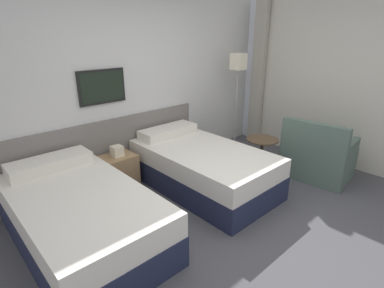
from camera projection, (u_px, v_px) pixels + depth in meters
The scene contains 9 objects.
ground_plane at pixel (245, 227), 3.31m from camera, with size 16.00×16.00×0.00m, color #47474C.
wall_headboard at pixel (134, 87), 4.24m from camera, with size 10.00×0.10×2.70m.
wall_window at pixel (366, 83), 4.35m from camera, with size 0.21×4.52×2.70m.
bed_near_door at pixel (81, 216), 3.02m from camera, with size 1.11×1.98×0.70m.
bed_near_window at pixel (202, 167), 4.10m from camera, with size 1.11×1.98×0.70m.
nightstand at pixel (119, 171), 4.10m from camera, with size 0.45×0.36×0.61m.
floor_lamp at pixel (238, 72), 5.00m from camera, with size 0.24×0.24×1.70m.
side_table at pixel (262, 148), 4.56m from camera, with size 0.48×0.48×0.52m.
armchair at pixel (317, 158), 4.39m from camera, with size 0.81×0.97×0.90m.
Camera 1 is at (-2.31, -1.64, 2.03)m, focal length 28.00 mm.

